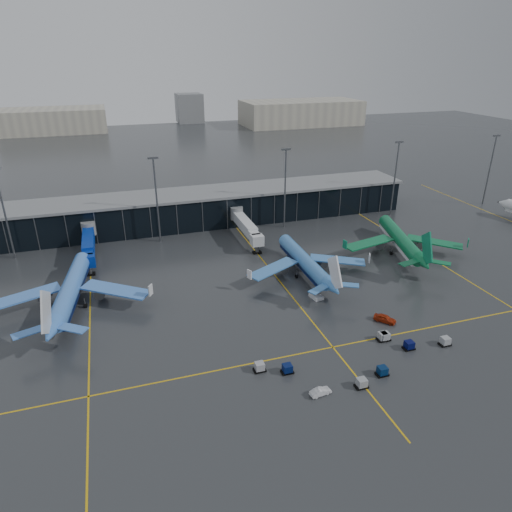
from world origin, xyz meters
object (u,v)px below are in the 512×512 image
object	(u,v)px
baggage_carts	(366,356)
mobile_airstair	(316,295)
airliner_klm_near	(304,253)
service_van_white	(320,392)
airliner_arkefly	(69,279)
airliner_aer_lingus	(401,231)
service_van_red	(385,318)

from	to	relation	value
baggage_carts	mobile_airstair	xyz separation A→B (m)	(1.00, 23.94, 0.01)
airliner_klm_near	service_van_white	xyz separation A→B (m)	(-15.47, -43.01, -5.22)
airliner_arkefly	baggage_carts	xyz separation A→B (m)	(52.62, -38.38, -5.73)
airliner_arkefly	service_van_white	bearing A→B (deg)	-39.73
baggage_carts	airliner_arkefly	bearing A→B (deg)	143.89
airliner_klm_near	baggage_carts	distance (m)	37.29
airliner_aer_lingus	service_van_red	bearing A→B (deg)	-112.05
baggage_carts	service_van_red	bearing A→B (deg)	43.92
baggage_carts	airliner_aer_lingus	bearing A→B (deg)	49.85
airliner_aer_lingus	service_van_red	world-z (taller)	airliner_aer_lingus
service_van_red	baggage_carts	bearing A→B (deg)	-175.28
airliner_aer_lingus	mobile_airstair	bearing A→B (deg)	-136.88
airliner_klm_near	service_van_white	size ratio (longest dim) A/B	10.11
mobile_airstair	airliner_arkefly	bearing A→B (deg)	154.83
service_van_red	airliner_klm_near	bearing A→B (deg)	65.95
service_van_red	service_van_white	size ratio (longest dim) A/B	1.24
airliner_klm_near	airliner_aer_lingus	size ratio (longest dim) A/B	0.94
airliner_aer_lingus	service_van_white	distance (m)	67.16
baggage_carts	mobile_airstair	world-z (taller)	mobile_airstair
airliner_aer_lingus	airliner_arkefly	bearing A→B (deg)	-162.13
airliner_arkefly	airliner_aer_lingus	xyz separation A→B (m)	(87.50, 2.98, -0.27)
airliner_aer_lingus	service_van_white	world-z (taller)	airliner_aer_lingus
airliner_arkefly	service_van_white	xyz separation A→B (m)	(40.43, -44.59, -5.86)
service_van_red	service_van_white	bearing A→B (deg)	176.54
airliner_arkefly	service_van_red	bearing A→B (deg)	-16.05
airliner_klm_near	service_van_white	world-z (taller)	airliner_klm_near
airliner_arkefly	airliner_klm_near	xyz separation A→B (m)	(55.90, -1.58, -0.64)
mobile_airstair	service_van_red	bearing A→B (deg)	-65.59
airliner_klm_near	airliner_aer_lingus	distance (m)	31.93
airliner_arkefly	airliner_aer_lingus	size ratio (longest dim) A/B	1.04
baggage_carts	service_van_white	bearing A→B (deg)	-152.98
airliner_aer_lingus	baggage_carts	distance (m)	54.38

